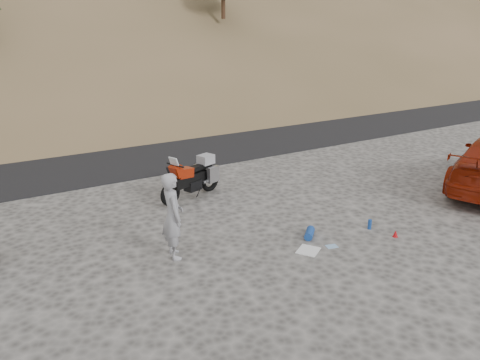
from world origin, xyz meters
name	(u,v)px	position (x,y,z in m)	size (l,w,h in m)	color
ground	(245,238)	(0.00, 0.00, 0.00)	(140.00, 140.00, 0.00)	#44413E
road	(123,153)	(0.00, 9.00, 0.00)	(120.00, 7.00, 0.05)	black
motorcycle	(194,178)	(0.21, 3.12, 0.58)	(2.21, 1.10, 1.37)	black
man	(175,256)	(-1.78, 0.03, 0.00)	(0.69, 0.45, 1.88)	#98979D
gear_white_cloth	(308,250)	(0.84, -1.29, 0.01)	(0.49, 0.44, 0.02)	white
gear_blue_mat	(310,233)	(1.32, -0.75, 0.10)	(0.19, 0.19, 0.48)	navy
gear_bottle	(370,224)	(2.86, -1.16, 0.12)	(0.09, 0.09, 0.24)	navy
gear_funnel	(395,234)	(3.04, -1.80, 0.08)	(0.13, 0.13, 0.16)	#B40C10
gear_blue_cloth	(332,246)	(1.42, -1.40, 0.01)	(0.26, 0.19, 0.01)	#85AACE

